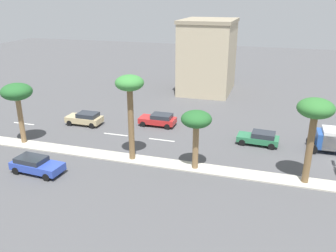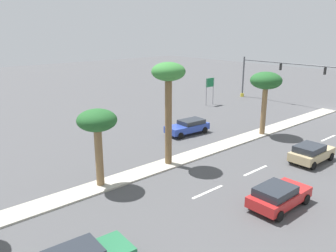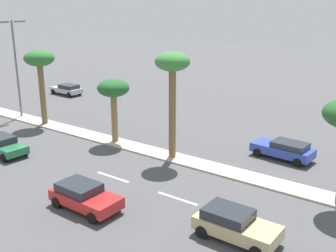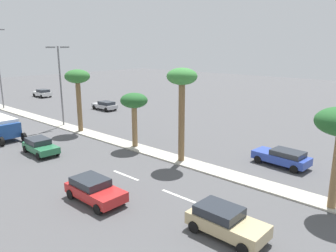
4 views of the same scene
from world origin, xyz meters
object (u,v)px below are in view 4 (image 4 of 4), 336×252
object	(u,v)px
sedan_blue_front	(282,157)
sedan_red_far	(94,189)
sedan_white_inboard	(42,93)
street_lamp_left	(60,79)
box_truck	(1,127)
sedan_tan_rear	(225,221)
sedan_green_left	(40,146)
sedan_silver_leading	(105,105)
palm_tree_rear	(182,85)
palm_tree_mid	(134,103)
palm_tree_near	(78,80)

from	to	relation	value
sedan_blue_front	sedan_red_far	distance (m)	15.28
sedan_white_inboard	sedan_red_far	world-z (taller)	sedan_white_inboard
street_lamp_left	box_truck	world-z (taller)	street_lamp_left
sedan_tan_rear	sedan_green_left	bearing A→B (deg)	89.79
sedan_blue_front	sedan_silver_leading	size ratio (longest dim) A/B	1.06
sedan_white_inboard	street_lamp_left	bearing A→B (deg)	-112.10
palm_tree_rear	sedan_tan_rear	xyz separation A→B (m)	(-7.00, -8.75, -5.73)
sedan_green_left	palm_tree_mid	bearing A→B (deg)	-35.20
sedan_red_far	sedan_white_inboard	bearing A→B (deg)	66.22
sedan_silver_leading	box_truck	size ratio (longest dim) A/B	0.73
palm_tree_near	sedan_red_far	bearing A→B (deg)	-120.74
sedan_green_left	sedan_blue_front	xyz separation A→B (m)	(11.68, -17.65, 0.02)
sedan_green_left	palm_tree_rear	bearing A→B (deg)	-57.52
sedan_green_left	sedan_white_inboard	xyz separation A→B (m)	(16.81, 31.87, 0.05)
palm_tree_near	sedan_white_inboard	distance (m)	30.03
sedan_white_inboard	palm_tree_near	bearing A→B (deg)	-109.58
sedan_silver_leading	sedan_red_far	size ratio (longest dim) A/B	1.04
palm_tree_rear	sedan_silver_leading	bearing A→B (deg)	67.06
palm_tree_near	sedan_tan_rear	bearing A→B (deg)	-106.42
sedan_silver_leading	sedan_red_far	bearing A→B (deg)	-128.63
palm_tree_mid	street_lamp_left	size ratio (longest dim) A/B	0.55
palm_tree_near	box_truck	xyz separation A→B (m)	(-7.21, 3.60, -4.59)
palm_tree_rear	sedan_tan_rear	distance (m)	12.58
sedan_green_left	sedan_tan_rear	size ratio (longest dim) A/B	1.01
palm_tree_near	sedan_red_far	distance (m)	18.63
palm_tree_rear	palm_tree_near	bearing A→B (deg)	90.15
street_lamp_left	box_truck	distance (m)	8.65
sedan_white_inboard	sedan_silver_leading	distance (m)	19.41
sedan_blue_front	box_truck	xyz separation A→B (m)	(-12.00, 25.23, 0.53)
palm_tree_mid	sedan_silver_leading	world-z (taller)	palm_tree_mid
sedan_white_inboard	box_truck	bearing A→B (deg)	-125.19
sedan_blue_front	sedan_white_inboard	size ratio (longest dim) A/B	1.09
street_lamp_left	sedan_white_inboard	bearing A→B (deg)	67.90
sedan_green_left	box_truck	world-z (taller)	box_truck
sedan_blue_front	sedan_white_inboard	distance (m)	49.79
street_lamp_left	palm_tree_rear	bearing A→B (deg)	-90.59
palm_tree_near	sedan_red_far	xyz separation A→B (m)	(-9.16, -15.40, -5.11)
sedan_red_far	street_lamp_left	bearing A→B (deg)	64.22
sedan_green_left	sedan_red_far	bearing A→B (deg)	-101.23
palm_tree_mid	palm_tree_rear	bearing A→B (deg)	-91.28
sedan_white_inboard	box_truck	size ratio (longest dim) A/B	0.71
palm_tree_rear	sedan_green_left	bearing A→B (deg)	122.48
palm_tree_mid	sedan_red_far	size ratio (longest dim) A/B	1.24
palm_tree_rear	street_lamp_left	size ratio (longest dim) A/B	0.82
street_lamp_left	sedan_white_inboard	size ratio (longest dim) A/B	2.24
sedan_white_inboard	sedan_silver_leading	world-z (taller)	sedan_white_inboard
palm_tree_rear	sedan_blue_front	size ratio (longest dim) A/B	1.69
palm_tree_rear	palm_tree_near	distance (m)	14.88
palm_tree_mid	street_lamp_left	xyz separation A→B (m)	(0.06, 13.01, 1.34)
box_truck	sedan_white_inboard	bearing A→B (deg)	54.81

